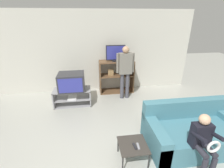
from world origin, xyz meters
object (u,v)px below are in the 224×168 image
at_px(remote_control_white, 138,146).
at_px(person_standing_adult, 125,68).
at_px(television_flat, 116,54).
at_px(person_seated_child, 203,140).
at_px(snack_table, 133,146).
at_px(tv_stand, 73,97).
at_px(remote_control_black, 135,146).
at_px(media_shelf, 116,76).
at_px(television_main, 71,82).
at_px(couch, 192,132).

xyz_separation_m(remote_control_white, person_standing_adult, (0.29, 2.44, 0.63)).
distance_m(television_flat, person_seated_child, 3.37).
distance_m(television_flat, snack_table, 3.03).
height_order(tv_stand, remote_control_black, tv_stand).
bearing_deg(television_flat, tv_stand, -153.46).
xyz_separation_m(tv_stand, person_standing_adult, (1.57, 0.20, 0.75)).
xyz_separation_m(person_standing_adult, person_seated_child, (0.67, -2.70, -0.38)).
distance_m(television_flat, person_standing_adult, 0.62).
bearing_deg(media_shelf, remote_control_black, -93.32).
bearing_deg(snack_table, media_shelf, 86.26).
xyz_separation_m(television_flat, person_seated_child, (0.88, -3.18, -0.71)).
relative_size(remote_control_black, person_seated_child, 0.14).
bearing_deg(tv_stand, person_seated_child, -48.16).
relative_size(tv_stand, snack_table, 2.13).
bearing_deg(television_main, media_shelf, 27.26).
distance_m(television_main, remote_control_white, 2.59).
height_order(tv_stand, television_main, television_main).
xyz_separation_m(remote_control_white, person_seated_child, (0.96, -0.26, 0.24)).
bearing_deg(media_shelf, snack_table, -93.74).
bearing_deg(remote_control_black, tv_stand, 110.15).
bearing_deg(couch, remote_control_white, -165.90).
xyz_separation_m(snack_table, person_seated_child, (1.04, -0.32, 0.29)).
relative_size(tv_stand, television_flat, 1.71).
bearing_deg(person_standing_adult, tv_stand, -172.73).
distance_m(remote_control_black, person_standing_adult, 2.54).
relative_size(person_standing_adult, person_seated_child, 1.60).
bearing_deg(tv_stand, snack_table, -61.10).
distance_m(media_shelf, remote_control_black, 2.95).
xyz_separation_m(snack_table, person_standing_adult, (0.37, 2.38, 0.67)).
xyz_separation_m(television_main, remote_control_black, (1.21, -2.23, -0.36)).
bearing_deg(remote_control_black, snack_table, 100.69).
bearing_deg(person_standing_adult, media_shelf, 109.30).
xyz_separation_m(remote_control_black, remote_control_white, (0.06, -0.01, 0.00)).
height_order(snack_table, person_seated_child, person_seated_child).
relative_size(tv_stand, couch, 0.57).
height_order(television_flat, remote_control_white, television_flat).
distance_m(television_main, snack_table, 2.51).
bearing_deg(person_seated_child, television_main, 131.74).
bearing_deg(couch, television_main, 141.85).
bearing_deg(tv_stand, television_flat, 26.54).
bearing_deg(television_main, snack_table, -61.28).
bearing_deg(remote_control_black, couch, 4.56).
relative_size(remote_control_black, couch, 0.08).
bearing_deg(television_flat, couch, -66.85).
bearing_deg(couch, television_flat, 113.15).
height_order(person_standing_adult, person_seated_child, person_standing_adult).
height_order(tv_stand, person_seated_child, person_seated_child).
distance_m(tv_stand, media_shelf, 1.59).
bearing_deg(media_shelf, person_standing_adult, -70.70).
relative_size(remote_control_black, remote_control_white, 1.00).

